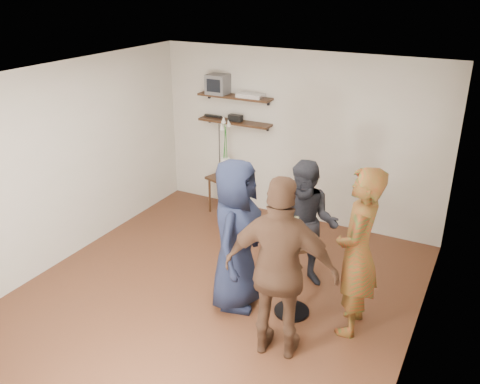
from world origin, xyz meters
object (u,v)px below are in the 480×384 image
at_px(person_navy, 236,235).
at_px(radio, 235,118).
at_px(drinks_table, 294,266).
at_px(side_table, 226,182).
at_px(dvd_deck, 251,95).
at_px(person_dark, 306,225).
at_px(person_brown, 281,270).
at_px(crt_monitor, 218,84).
at_px(person_plaid, 357,253).

bearing_deg(person_navy, radio, 17.86).
bearing_deg(drinks_table, side_table, 134.16).
distance_m(dvd_deck, person_dark, 2.49).
relative_size(dvd_deck, person_navy, 0.22).
bearing_deg(person_brown, dvd_deck, -68.73).
relative_size(radio, drinks_table, 0.23).
xyz_separation_m(person_navy, person_brown, (0.78, -0.54, 0.07)).
bearing_deg(side_table, person_dark, -36.71).
height_order(crt_monitor, radio, crt_monitor).
bearing_deg(person_dark, drinks_table, -90.00).
relative_size(dvd_deck, person_plaid, 0.21).
height_order(drinks_table, person_plaid, person_plaid).
xyz_separation_m(person_dark, person_brown, (0.23, -1.32, 0.16)).
relative_size(side_table, person_brown, 0.31).
bearing_deg(person_dark, person_plaid, -47.58).
distance_m(radio, person_navy, 2.77).
relative_size(crt_monitor, person_navy, 0.18).
bearing_deg(person_brown, drinks_table, -90.00).
height_order(drinks_table, person_brown, person_brown).
height_order(radio, person_dark, person_dark).
bearing_deg(dvd_deck, person_dark, -45.75).
bearing_deg(person_navy, crt_monitor, 23.13).
xyz_separation_m(crt_monitor, person_plaid, (2.90, -2.21, -1.08)).
relative_size(crt_monitor, drinks_table, 0.33).
distance_m(side_table, person_navy, 2.63).
bearing_deg(person_brown, side_table, -62.26).
xyz_separation_m(crt_monitor, drinks_table, (2.24, -2.26, -1.40)).
bearing_deg(crt_monitor, side_table, -39.65).
xyz_separation_m(person_plaid, person_dark, (-0.78, 0.61, -0.14)).
height_order(crt_monitor, side_table, crt_monitor).
distance_m(radio, side_table, 1.05).
height_order(radio, drinks_table, radio).
distance_m(crt_monitor, radio, 0.58).
bearing_deg(person_brown, person_navy, -44.94).
bearing_deg(person_plaid, person_brown, -42.18).
xyz_separation_m(side_table, person_brown, (2.14, -2.74, 0.47)).
height_order(dvd_deck, person_navy, dvd_deck).
bearing_deg(dvd_deck, person_navy, -66.95).
bearing_deg(crt_monitor, drinks_table, -45.31).
bearing_deg(drinks_table, radio, 130.61).
bearing_deg(radio, side_table, -116.36).
height_order(crt_monitor, drinks_table, crt_monitor).
xyz_separation_m(side_table, person_dark, (1.91, -1.42, 0.32)).
height_order(side_table, person_navy, person_navy).
relative_size(crt_monitor, radio, 1.45).
bearing_deg(person_brown, crt_monitor, -61.37).
bearing_deg(drinks_table, crt_monitor, 134.69).
height_order(radio, person_plaid, person_plaid).
bearing_deg(radio, person_plaid, -40.25).
height_order(side_table, person_brown, person_brown).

